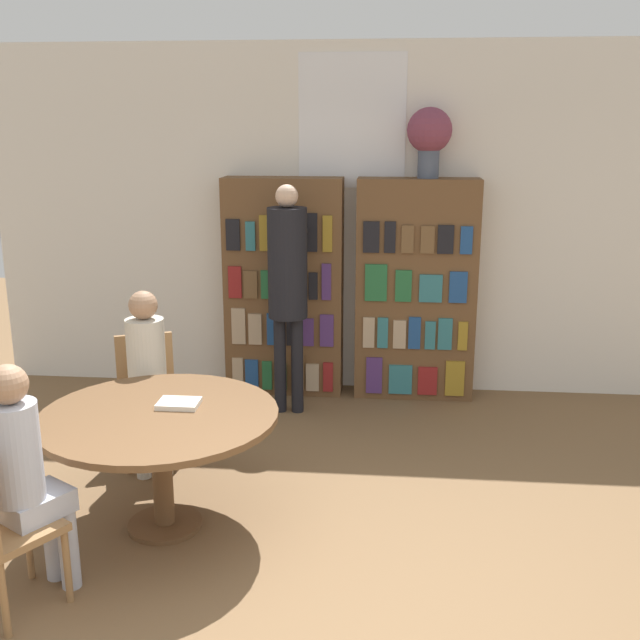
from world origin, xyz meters
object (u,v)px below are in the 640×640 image
at_px(bookshelf_right, 415,291).
at_px(seated_reader_left, 147,370).
at_px(reading_table, 160,429).
at_px(chair_left_side, 147,391).
at_px(seated_reader_right, 26,469).
at_px(bookshelf_left, 284,288).
at_px(librarian_standing, 288,275).
at_px(flower_vase, 429,134).

relative_size(bookshelf_right, seated_reader_left, 1.51).
xyz_separation_m(bookshelf_right, reading_table, (-1.53, -2.41, -0.31)).
height_order(reading_table, chair_left_side, chair_left_side).
relative_size(seated_reader_left, seated_reader_right, 1.00).
xyz_separation_m(reading_table, seated_reader_right, (-0.44, -0.72, 0.08)).
relative_size(bookshelf_left, bookshelf_right, 1.00).
height_order(bookshelf_right, seated_reader_right, bookshelf_right).
bearing_deg(chair_left_side, librarian_standing, -154.95).
xyz_separation_m(bookshelf_left, flower_vase, (1.21, 0.00, 1.30)).
height_order(reading_table, seated_reader_right, seated_reader_right).
relative_size(reading_table, librarian_standing, 0.73).
xyz_separation_m(reading_table, librarian_standing, (0.49, 1.91, 0.53)).
bearing_deg(reading_table, bookshelf_right, 57.61).
xyz_separation_m(chair_left_side, seated_reader_right, (-0.05, -1.67, 0.21)).
distance_m(reading_table, seated_reader_right, 0.85).
relative_size(bookshelf_left, seated_reader_left, 1.51).
xyz_separation_m(bookshelf_right, librarian_standing, (-1.04, -0.50, 0.22)).
height_order(reading_table, seated_reader_left, seated_reader_left).
bearing_deg(bookshelf_left, reading_table, -99.15).
relative_size(flower_vase, librarian_standing, 0.30).
height_order(reading_table, librarian_standing, librarian_standing).
relative_size(flower_vase, seated_reader_right, 0.45).
distance_m(bookshelf_right, flower_vase, 1.30).
distance_m(chair_left_side, seated_reader_right, 1.68).
bearing_deg(flower_vase, reading_table, -123.51).
bearing_deg(bookshelf_right, bookshelf_left, -179.99).
height_order(seated_reader_left, librarian_standing, librarian_standing).
bearing_deg(seated_reader_left, seated_reader_right, 63.05).
distance_m(flower_vase, seated_reader_right, 4.04).
distance_m(bookshelf_left, librarian_standing, 0.56).
height_order(bookshelf_left, flower_vase, flower_vase).
bearing_deg(chair_left_side, bookshelf_right, -165.01).
bearing_deg(flower_vase, chair_left_side, -143.63).
height_order(chair_left_side, librarian_standing, librarian_standing).
xyz_separation_m(bookshelf_left, chair_left_side, (-0.78, -1.46, -0.45)).
bearing_deg(bookshelf_right, seated_reader_left, -138.69).
bearing_deg(flower_vase, seated_reader_left, -139.67).
bearing_deg(chair_left_side, seated_reader_right, 65.84).
xyz_separation_m(flower_vase, seated_reader_right, (-2.04, -3.13, -1.54)).
bearing_deg(librarian_standing, chair_left_side, -132.67).
relative_size(chair_left_side, seated_reader_left, 0.71).
height_order(flower_vase, seated_reader_left, flower_vase).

